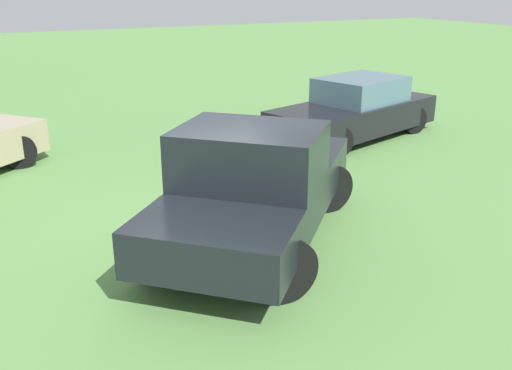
# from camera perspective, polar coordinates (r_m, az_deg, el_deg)

# --- Properties ---
(ground_plane) EXTENTS (80.00, 80.00, 0.00)m
(ground_plane) POSITION_cam_1_polar(r_m,az_deg,el_deg) (9.04, -4.32, -4.91)
(ground_plane) COLOR #5B8C47
(pickup_truck) EXTENTS (4.76, 4.81, 1.83)m
(pickup_truck) POSITION_cam_1_polar(r_m,az_deg,el_deg) (8.35, -0.24, 0.09)
(pickup_truck) COLOR black
(pickup_truck) RESTS_ON ground_plane
(sedan_near) EXTENTS (5.00, 3.02, 1.49)m
(sedan_near) POSITION_cam_1_polar(r_m,az_deg,el_deg) (14.57, 9.79, 7.28)
(sedan_near) COLOR black
(sedan_near) RESTS_ON ground_plane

